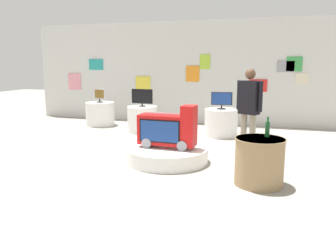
{
  "coord_description": "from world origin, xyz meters",
  "views": [
    {
      "loc": [
        2.08,
        -5.81,
        1.77
      ],
      "look_at": [
        0.29,
        0.27,
        0.62
      ],
      "focal_mm": 36.06,
      "sensor_mm": 36.0,
      "label": 1
    }
  ],
  "objects_px": {
    "tv_on_right_rear": "(99,95)",
    "bottle_on_side_table": "(267,129)",
    "shopper_browsing_near_truck": "(249,105)",
    "display_pedestal_left_rear": "(142,119)",
    "side_table_round": "(259,161)",
    "novelty_firetruck_tv": "(168,130)",
    "tv_on_left_rear": "(142,97)",
    "display_pedestal_right_rear": "(100,114)",
    "main_display_pedestal": "(167,154)",
    "display_pedestal_center_rear": "(221,123)",
    "tv_on_center_rear": "(222,100)"
  },
  "relations": [
    {
      "from": "tv_on_center_rear",
      "to": "tv_on_right_rear",
      "type": "height_order",
      "value": "tv_on_center_rear"
    },
    {
      "from": "display_pedestal_left_rear",
      "to": "display_pedestal_right_rear",
      "type": "height_order",
      "value": "same"
    },
    {
      "from": "display_pedestal_left_rear",
      "to": "shopper_browsing_near_truck",
      "type": "relative_size",
      "value": 0.47
    },
    {
      "from": "novelty_firetruck_tv",
      "to": "tv_on_center_rear",
      "type": "bearing_deg",
      "value": 76.38
    },
    {
      "from": "side_table_round",
      "to": "novelty_firetruck_tv",
      "type": "bearing_deg",
      "value": 154.69
    },
    {
      "from": "tv_on_center_rear",
      "to": "display_pedestal_right_rear",
      "type": "height_order",
      "value": "tv_on_center_rear"
    },
    {
      "from": "tv_on_center_rear",
      "to": "shopper_browsing_near_truck",
      "type": "relative_size",
      "value": 0.31
    },
    {
      "from": "tv_on_left_rear",
      "to": "side_table_round",
      "type": "distance_m",
      "value": 4.58
    },
    {
      "from": "tv_on_left_rear",
      "to": "display_pedestal_center_rear",
      "type": "bearing_deg",
      "value": 1.36
    },
    {
      "from": "display_pedestal_center_rear",
      "to": "bottle_on_side_table",
      "type": "relative_size",
      "value": 2.73
    },
    {
      "from": "shopper_browsing_near_truck",
      "to": "tv_on_center_rear",
      "type": "bearing_deg",
      "value": 114.0
    },
    {
      "from": "display_pedestal_left_rear",
      "to": "display_pedestal_center_rear",
      "type": "height_order",
      "value": "same"
    },
    {
      "from": "tv_on_left_rear",
      "to": "display_pedestal_right_rear",
      "type": "distance_m",
      "value": 1.76
    },
    {
      "from": "novelty_firetruck_tv",
      "to": "tv_on_left_rear",
      "type": "height_order",
      "value": "tv_on_left_rear"
    },
    {
      "from": "tv_on_center_rear",
      "to": "shopper_browsing_near_truck",
      "type": "xyz_separation_m",
      "value": [
        0.75,
        -1.69,
        0.08
      ]
    },
    {
      "from": "main_display_pedestal",
      "to": "bottle_on_side_table",
      "type": "relative_size",
      "value": 5.02
    },
    {
      "from": "main_display_pedestal",
      "to": "tv_on_center_rear",
      "type": "distance_m",
      "value": 2.77
    },
    {
      "from": "bottle_on_side_table",
      "to": "shopper_browsing_near_truck",
      "type": "height_order",
      "value": "shopper_browsing_near_truck"
    },
    {
      "from": "main_display_pedestal",
      "to": "tv_on_right_rear",
      "type": "relative_size",
      "value": 3.85
    },
    {
      "from": "tv_on_right_rear",
      "to": "shopper_browsing_near_truck",
      "type": "relative_size",
      "value": 0.23
    },
    {
      "from": "display_pedestal_left_rear",
      "to": "main_display_pedestal",
      "type": "bearing_deg",
      "value": -60.32
    },
    {
      "from": "main_display_pedestal",
      "to": "novelty_firetruck_tv",
      "type": "distance_m",
      "value": 0.46
    },
    {
      "from": "tv_on_left_rear",
      "to": "tv_on_right_rear",
      "type": "xyz_separation_m",
      "value": [
        -1.55,
        0.57,
        -0.04
      ]
    },
    {
      "from": "novelty_firetruck_tv",
      "to": "tv_on_left_rear",
      "type": "bearing_deg",
      "value": 120.0
    },
    {
      "from": "display_pedestal_left_rear",
      "to": "side_table_round",
      "type": "bearing_deg",
      "value": -46.88
    },
    {
      "from": "display_pedestal_left_rear",
      "to": "tv_on_left_rear",
      "type": "xyz_separation_m",
      "value": [
        0.0,
        -0.0,
        0.6
      ]
    },
    {
      "from": "main_display_pedestal",
      "to": "bottle_on_side_table",
      "type": "xyz_separation_m",
      "value": [
        1.75,
        -0.64,
        0.7
      ]
    },
    {
      "from": "tv_on_right_rear",
      "to": "side_table_round",
      "type": "relative_size",
      "value": 0.53
    },
    {
      "from": "tv_on_right_rear",
      "to": "bottle_on_side_table",
      "type": "bearing_deg",
      "value": -38.27
    },
    {
      "from": "main_display_pedestal",
      "to": "side_table_round",
      "type": "bearing_deg",
      "value": -25.25
    },
    {
      "from": "tv_on_right_rear",
      "to": "side_table_round",
      "type": "bearing_deg",
      "value": -39.86
    },
    {
      "from": "display_pedestal_left_rear",
      "to": "side_table_round",
      "type": "distance_m",
      "value": 4.54
    },
    {
      "from": "tv_on_left_rear",
      "to": "side_table_round",
      "type": "relative_size",
      "value": 0.8
    },
    {
      "from": "tv_on_right_rear",
      "to": "tv_on_left_rear",
      "type": "bearing_deg",
      "value": -20.31
    },
    {
      "from": "display_pedestal_center_rear",
      "to": "bottle_on_side_table",
      "type": "bearing_deg",
      "value": -71.03
    },
    {
      "from": "tv_on_right_rear",
      "to": "shopper_browsing_near_truck",
      "type": "height_order",
      "value": "shopper_browsing_near_truck"
    },
    {
      "from": "main_display_pedestal",
      "to": "novelty_firetruck_tv",
      "type": "relative_size",
      "value": 1.41
    },
    {
      "from": "display_pedestal_center_rear",
      "to": "side_table_round",
      "type": "bearing_deg",
      "value": -73.21
    },
    {
      "from": "main_display_pedestal",
      "to": "display_pedestal_left_rear",
      "type": "bearing_deg",
      "value": 119.68
    },
    {
      "from": "tv_on_left_rear",
      "to": "bottle_on_side_table",
      "type": "distance_m",
      "value": 4.5
    },
    {
      "from": "novelty_firetruck_tv",
      "to": "main_display_pedestal",
      "type": "bearing_deg",
      "value": 159.23
    },
    {
      "from": "tv_on_center_rear",
      "to": "display_pedestal_right_rear",
      "type": "distance_m",
      "value": 3.72
    },
    {
      "from": "display_pedestal_center_rear",
      "to": "tv_on_center_rear",
      "type": "distance_m",
      "value": 0.58
    },
    {
      "from": "display_pedestal_left_rear",
      "to": "shopper_browsing_near_truck",
      "type": "bearing_deg",
      "value": -30.07
    },
    {
      "from": "tv_on_left_rear",
      "to": "side_table_round",
      "type": "bearing_deg",
      "value": -46.85
    },
    {
      "from": "novelty_firetruck_tv",
      "to": "tv_on_right_rear",
      "type": "xyz_separation_m",
      "value": [
        -3.01,
        3.11,
        0.3
      ]
    },
    {
      "from": "novelty_firetruck_tv",
      "to": "shopper_browsing_near_truck",
      "type": "relative_size",
      "value": 0.63
    },
    {
      "from": "tv_on_right_rear",
      "to": "bottle_on_side_table",
      "type": "distance_m",
      "value": 6.05
    },
    {
      "from": "display_pedestal_left_rear",
      "to": "tv_on_left_rear",
      "type": "relative_size",
      "value": 1.33
    },
    {
      "from": "main_display_pedestal",
      "to": "display_pedestal_left_rear",
      "type": "xyz_separation_m",
      "value": [
        -1.44,
        2.53,
        0.21
      ]
    }
  ]
}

